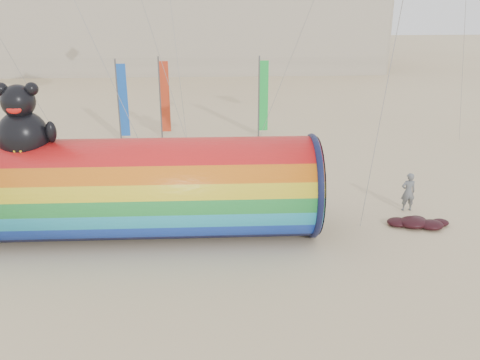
{
  "coord_description": "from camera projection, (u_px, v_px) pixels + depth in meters",
  "views": [
    {
      "loc": [
        -0.45,
        -17.85,
        9.77
      ],
      "look_at": [
        0.5,
        1.5,
        2.4
      ],
      "focal_mm": 40.0,
      "sensor_mm": 36.0,
      "label": 1
    }
  ],
  "objects": [
    {
      "name": "kite_handler",
      "position": [
        408.0,
        192.0,
        23.61
      ],
      "size": [
        0.66,
        0.45,
        1.77
      ],
      "primitive_type": "imported",
      "rotation": [
        0.0,
        0.0,
        3.18
      ],
      "color": "slate",
      "rests_on": "ground"
    },
    {
      "name": "ground",
      "position": [
        229.0,
        254.0,
        20.16
      ],
      "size": [
        160.0,
        160.0,
        0.0
      ],
      "primitive_type": "plane",
      "color": "#CCB58C",
      "rests_on": "ground"
    },
    {
      "name": "fabric_bundle",
      "position": [
        418.0,
        223.0,
        22.31
      ],
      "size": [
        2.62,
        1.35,
        0.41
      ],
      "color": "#390A10",
      "rests_on": "ground"
    },
    {
      "name": "windsock_assembly",
      "position": [
        142.0,
        186.0,
        20.95
      ],
      "size": [
        13.69,
        4.17,
        6.31
      ],
      "color": "red",
      "rests_on": "ground"
    },
    {
      "name": "festival_banners",
      "position": [
        184.0,
        98.0,
        33.65
      ],
      "size": [
        9.42,
        1.01,
        5.2
      ],
      "color": "#59595E",
      "rests_on": "ground"
    }
  ]
}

